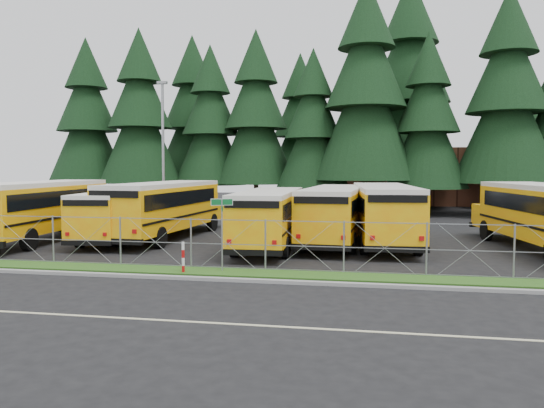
% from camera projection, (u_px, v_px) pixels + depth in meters
% --- Properties ---
extents(ground, '(120.00, 120.00, 0.00)m').
position_uv_depth(ground, '(295.00, 267.00, 21.27)').
color(ground, black).
rests_on(ground, ground).
extents(curb, '(50.00, 0.25, 0.12)m').
position_uv_depth(curb, '(282.00, 282.00, 18.22)').
color(curb, gray).
rests_on(curb, ground).
extents(grass_verge, '(50.00, 1.40, 0.06)m').
position_uv_depth(grass_verge, '(288.00, 275.00, 19.60)').
color(grass_verge, '#274E16').
rests_on(grass_verge, ground).
extents(road_lane_line, '(50.00, 0.12, 0.01)m').
position_uv_depth(road_lane_line, '(251.00, 325.00, 13.42)').
color(road_lane_line, beige).
rests_on(road_lane_line, ground).
extents(chainlink_fence, '(44.00, 0.10, 2.00)m').
position_uv_depth(chainlink_fence, '(291.00, 246.00, 20.22)').
color(chainlink_fence, gray).
rests_on(chainlink_fence, ground).
extents(brick_building, '(22.00, 10.00, 6.00)m').
position_uv_depth(brick_building, '(397.00, 176.00, 59.23)').
color(brick_building, brown).
rests_on(brick_building, ground).
extents(bus_0, '(3.56, 12.41, 3.22)m').
position_uv_depth(bus_0, '(44.00, 211.00, 28.84)').
color(bus_0, '#FF9508').
rests_on(bus_0, ground).
extents(bus_1, '(3.66, 10.50, 2.69)m').
position_uv_depth(bus_1, '(121.00, 216.00, 29.01)').
color(bus_1, '#FF9508').
rests_on(bus_1, ground).
extents(bus_2, '(3.60, 12.19, 3.15)m').
position_uv_depth(bus_2, '(167.00, 210.00, 29.60)').
color(bus_2, '#FF9508').
rests_on(bus_2, ground).
extents(bus_4, '(2.93, 10.95, 2.85)m').
position_uv_depth(bus_4, '(270.00, 219.00, 26.33)').
color(bus_4, '#FF9508').
rests_on(bus_4, ground).
extents(bus_5, '(3.33, 11.43, 2.96)m').
position_uv_depth(bus_5, '(335.00, 215.00, 27.67)').
color(bus_5, '#FF9508').
rests_on(bus_5, ground).
extents(bus_6, '(3.66, 11.89, 3.07)m').
position_uv_depth(bus_6, '(383.00, 215.00, 27.34)').
color(bus_6, '#FF9508').
rests_on(bus_6, ground).
extents(street_sign, '(0.78, 0.52, 2.81)m').
position_uv_depth(street_sign, '(222.00, 219.00, 20.11)').
color(street_sign, gray).
rests_on(street_sign, ground).
extents(striped_bollard, '(0.11, 0.11, 1.20)m').
position_uv_depth(striped_bollard, '(183.00, 258.00, 19.90)').
color(striped_bollard, '#B20C0C').
rests_on(striped_bollard, ground).
extents(light_standard, '(0.70, 0.35, 10.14)m').
position_uv_depth(light_standard, '(163.00, 146.00, 38.31)').
color(light_standard, gray).
rests_on(light_standard, ground).
extents(conifer_0, '(7.49, 7.49, 16.55)m').
position_uv_depth(conifer_0, '(87.00, 123.00, 51.70)').
color(conifer_0, black).
rests_on(conifer_0, ground).
extents(conifer_1, '(7.69, 7.69, 17.00)m').
position_uv_depth(conifer_1, '(140.00, 119.00, 49.83)').
color(conifer_1, black).
rests_on(conifer_1, ground).
extents(conifer_2, '(7.07, 7.07, 15.64)m').
position_uv_depth(conifer_2, '(211.00, 127.00, 50.69)').
color(conifer_2, black).
rests_on(conifer_2, ground).
extents(conifer_3, '(7.54, 7.54, 16.68)m').
position_uv_depth(conifer_3, '(256.00, 120.00, 49.07)').
color(conifer_3, black).
rests_on(conifer_3, ground).
extents(conifer_4, '(6.51, 6.51, 14.39)m').
position_uv_depth(conifer_4, '(313.00, 131.00, 46.52)').
color(conifer_4, black).
rests_on(conifer_4, ground).
extents(conifer_5, '(8.96, 8.96, 19.82)m').
position_uv_depth(conifer_5, '(366.00, 97.00, 44.77)').
color(conifer_5, black).
rests_on(conifer_5, ground).
extents(conifer_6, '(6.86, 6.86, 15.18)m').
position_uv_depth(conifer_6, '(427.00, 124.00, 44.02)').
color(conifer_6, black).
rests_on(conifer_6, ground).
extents(conifer_7, '(8.34, 8.34, 18.44)m').
position_uv_depth(conifer_7, '(507.00, 102.00, 42.42)').
color(conifer_7, black).
rests_on(conifer_7, ground).
extents(conifer_10, '(8.03, 8.03, 17.76)m').
position_uv_depth(conifer_10, '(193.00, 121.00, 55.65)').
color(conifer_10, black).
rests_on(conifer_10, ground).
extents(conifer_11, '(7.16, 7.16, 15.83)m').
position_uv_depth(conifer_11, '(300.00, 130.00, 55.33)').
color(conifer_11, black).
rests_on(conifer_11, ground).
extents(conifer_12, '(10.14, 10.14, 22.42)m').
position_uv_depth(conifer_12, '(409.00, 92.00, 51.07)').
color(conifer_12, black).
rests_on(conifer_12, ground).
extents(conifer_13, '(7.77, 7.77, 17.19)m').
position_uv_depth(conifer_13, '(512.00, 119.00, 50.43)').
color(conifer_13, black).
rests_on(conifer_13, ground).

